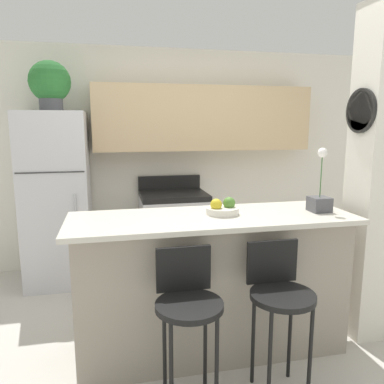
% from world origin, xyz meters
% --- Properties ---
extents(ground_plane, '(14.00, 14.00, 0.00)m').
position_xyz_m(ground_plane, '(0.00, 0.00, 0.00)').
color(ground_plane, beige).
extents(wall_back, '(5.60, 0.38, 2.55)m').
position_xyz_m(wall_back, '(0.15, 1.92, 1.47)').
color(wall_back, silver).
rests_on(wall_back, ground_plane).
extents(pillar_right, '(0.38, 0.32, 2.55)m').
position_xyz_m(pillar_right, '(1.29, -0.04, 1.28)').
color(pillar_right, silver).
rests_on(pillar_right, ground_plane).
extents(counter_bar, '(2.04, 0.69, 1.03)m').
position_xyz_m(counter_bar, '(0.00, 0.00, 0.52)').
color(counter_bar, gray).
rests_on(counter_bar, ground_plane).
extents(refrigerator, '(0.66, 0.73, 1.81)m').
position_xyz_m(refrigerator, '(-1.26, 1.58, 0.90)').
color(refrigerator, silver).
rests_on(refrigerator, ground_plane).
extents(stove_range, '(0.75, 0.63, 1.07)m').
position_xyz_m(stove_range, '(-0.01, 1.64, 0.46)').
color(stove_range, silver).
rests_on(stove_range, ground_plane).
extents(bar_stool_left, '(0.40, 0.40, 0.95)m').
position_xyz_m(bar_stool_left, '(-0.29, -0.52, 0.64)').
color(bar_stool_left, black).
rests_on(bar_stool_left, ground_plane).
extents(bar_stool_right, '(0.40, 0.40, 0.95)m').
position_xyz_m(bar_stool_right, '(0.29, -0.52, 0.64)').
color(bar_stool_right, black).
rests_on(bar_stool_right, ground_plane).
extents(potted_plant_on_fridge, '(0.41, 0.41, 0.50)m').
position_xyz_m(potted_plant_on_fridge, '(-1.26, 1.58, 2.08)').
color(potted_plant_on_fridge, '#4C4C51').
rests_on(potted_plant_on_fridge, refrigerator).
extents(orchid_vase, '(0.14, 0.14, 0.48)m').
position_xyz_m(orchid_vase, '(0.82, -0.04, 1.14)').
color(orchid_vase, '#4C4C51').
rests_on(orchid_vase, counter_bar).
extents(fruit_bowl, '(0.24, 0.24, 0.12)m').
position_xyz_m(fruit_bowl, '(0.08, 0.03, 1.08)').
color(fruit_bowl, silver).
rests_on(fruit_bowl, counter_bar).
extents(trash_bin, '(0.28, 0.28, 0.38)m').
position_xyz_m(trash_bin, '(-0.71, 1.33, 0.19)').
color(trash_bin, '#59595B').
rests_on(trash_bin, ground_plane).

